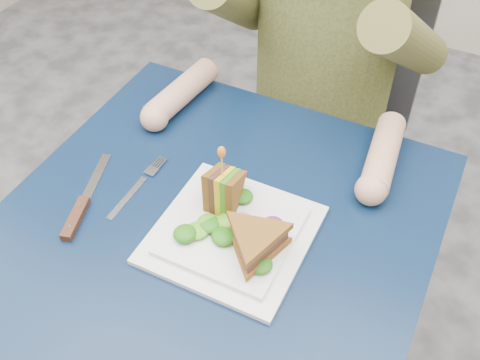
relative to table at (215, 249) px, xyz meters
The scene contains 11 objects.
table is the anchor object (origin of this frame).
chair 0.67m from the table, 90.00° to the left, with size 0.42×0.40×0.93m.
plate 0.10m from the table, 17.61° to the right, with size 0.26×0.26×0.02m.
sandwich_flat 0.16m from the table, 21.45° to the right, with size 0.18×0.18×0.05m.
sandwich_upright 0.14m from the table, 82.85° to the left, with size 0.08×0.13×0.13m.
fork 0.19m from the table, behind, with size 0.02×0.18×0.01m.
knife 0.26m from the table, 159.02° to the right, with size 0.08×0.22×0.02m.
toothpick 0.20m from the table, 82.85° to the left, with size 0.00×0.00×0.06m, color tan.
toothpick_frill 0.23m from the table, 82.85° to the left, with size 0.01×0.01×0.02m, color orange.
lettuce_spill 0.12m from the table, ahead, with size 0.15×0.13×0.02m, color #337A14, non-canonical shape.
onion_ring 0.13m from the table, ahead, with size 0.04×0.04×0.01m, color #9E4C7A.
Camera 1 is at (0.33, -0.56, 1.50)m, focal length 42.00 mm.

